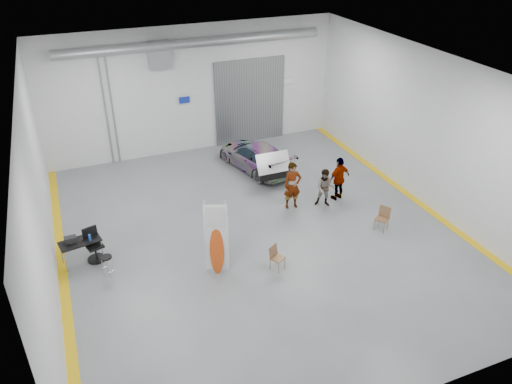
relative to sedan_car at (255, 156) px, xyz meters
name	(u,v)px	position (x,y,z in m)	size (l,w,h in m)	color
ground	(258,232)	(-1.86, -4.89, -0.62)	(16.00, 16.00, 0.00)	slate
room_shell	(242,107)	(-1.62, -2.67, 3.46)	(14.02, 16.18, 6.01)	silver
sedan_car	(255,156)	(0.00, 0.00, 0.00)	(1.75, 4.29, 1.24)	white
person_a	(292,186)	(0.06, -3.71, 0.35)	(0.70, 0.46, 1.93)	#91674F
person_b	(325,188)	(1.32, -4.10, 0.17)	(0.78, 0.60, 1.59)	slate
person_c	(339,179)	(2.10, -3.82, 0.30)	(1.07, 0.44, 1.85)	#955B31
surfboard_display	(219,244)	(-3.89, -6.53, 0.47)	(0.73, 0.40, 2.71)	white
folding_chair_near	(277,262)	(-2.09, -7.10, -0.36)	(0.54, 0.59, 0.85)	brown
folding_chair_far	(381,223)	(2.42, -6.43, -0.34)	(0.59, 0.70, 0.92)	brown
shop_stool	(108,266)	(-7.30, -5.34, -0.26)	(0.37, 0.37, 0.73)	black
work_table	(77,241)	(-8.07, -4.27, 0.21)	(1.42, 0.89, 1.08)	gray
office_chair	(95,246)	(-7.58, -4.29, -0.11)	(0.63, 0.66, 1.17)	black
trunk_lid	(272,160)	(0.00, -1.89, 0.64)	(1.45, 0.88, 0.04)	silver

